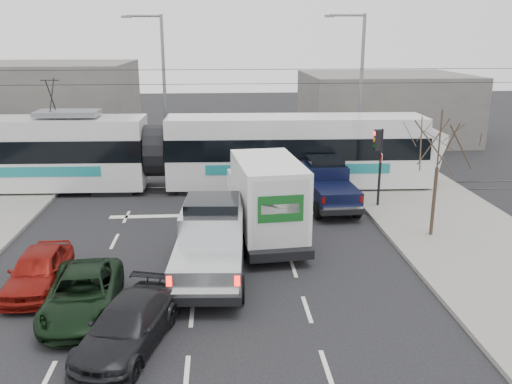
{
  "coord_description": "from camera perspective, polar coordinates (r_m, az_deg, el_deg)",
  "views": [
    {
      "loc": [
        -0.84,
        -17.32,
        7.83
      ],
      "look_at": [
        0.64,
        3.4,
        1.8
      ],
      "focal_mm": 38.0,
      "sensor_mm": 36.0,
      "label": 1
    }
  ],
  "objects": [
    {
      "name": "silver_pickup",
      "position": [
        18.64,
        -4.72,
        -4.85
      ],
      "size": [
        2.62,
        6.53,
        2.32
      ],
      "rotation": [
        0.0,
        0.0,
        -0.06
      ],
      "color": "black",
      "rests_on": "ground"
    },
    {
      "name": "building_right",
      "position": [
        43.59,
        13.25,
        8.74
      ],
      "size": [
        12.0,
        10.0,
        5.0
      ],
      "primitive_type": "cube",
      "color": "slate",
      "rests_on": "ground"
    },
    {
      "name": "sidewalk_right",
      "position": [
        21.37,
        23.85,
        -6.55
      ],
      "size": [
        6.0,
        60.0,
        0.15
      ],
      "primitive_type": "cube",
      "color": "gray",
      "rests_on": "ground"
    },
    {
      "name": "street_lamp_near",
      "position": [
        32.48,
        10.69,
        11.11
      ],
      "size": [
        2.38,
        0.25,
        9.0
      ],
      "color": "slate",
      "rests_on": "ground"
    },
    {
      "name": "catenary",
      "position": [
        27.61,
        -2.31,
        7.95
      ],
      "size": [
        60.0,
        0.2,
        7.0
      ],
      "color": "black",
      "rests_on": "ground"
    },
    {
      "name": "rails",
      "position": [
        28.43,
        -2.22,
        0.21
      ],
      "size": [
        60.0,
        1.6,
        0.03
      ],
      "primitive_type": "cube",
      "color": "#33302D",
      "rests_on": "ground"
    },
    {
      "name": "dark_car",
      "position": [
        14.78,
        -13.37,
        -13.56
      ],
      "size": [
        2.75,
        4.5,
        1.22
      ],
      "primitive_type": "imported",
      "rotation": [
        0.0,
        0.0,
        -0.27
      ],
      "color": "black",
      "rests_on": "ground"
    },
    {
      "name": "ground",
      "position": [
        19.02,
        -1.2,
        -8.12
      ],
      "size": [
        120.0,
        120.0,
        0.0
      ],
      "primitive_type": "plane",
      "color": "black",
      "rests_on": "ground"
    },
    {
      "name": "building_left",
      "position": [
        41.74,
        -22.66,
        8.31
      ],
      "size": [
        14.0,
        10.0,
        6.0
      ],
      "primitive_type": "cube",
      "color": "slate",
      "rests_on": "ground"
    },
    {
      "name": "green_car",
      "position": [
        16.75,
        -17.79,
        -10.17
      ],
      "size": [
        2.38,
        4.55,
        1.22
      ],
      "primitive_type": "imported",
      "rotation": [
        0.0,
        0.0,
        0.08
      ],
      "color": "black",
      "rests_on": "ground"
    },
    {
      "name": "red_car",
      "position": [
        18.68,
        -21.91,
        -7.62
      ],
      "size": [
        1.62,
        3.91,
        1.32
      ],
      "primitive_type": "imported",
      "rotation": [
        0.0,
        0.0,
        0.02
      ],
      "color": "maroon",
      "rests_on": "ground"
    },
    {
      "name": "street_lamp_far",
      "position": [
        33.6,
        -9.97,
        11.31
      ],
      "size": [
        2.38,
        0.25,
        9.0
      ],
      "color": "slate",
      "rests_on": "ground"
    },
    {
      "name": "tram",
      "position": [
        28.56,
        -10.55,
        4.17
      ],
      "size": [
        27.91,
        3.57,
        5.68
      ],
      "rotation": [
        0.0,
        0.0,
        -0.03
      ],
      "color": "silver",
      "rests_on": "ground"
    },
    {
      "name": "traffic_signal",
      "position": [
        25.43,
        12.76,
        4.24
      ],
      "size": [
        0.44,
        0.44,
        3.6
      ],
      "color": "black",
      "rests_on": "ground"
    },
    {
      "name": "box_truck",
      "position": [
        21.25,
        0.96,
        -0.75
      ],
      "size": [
        2.93,
        6.83,
        3.32
      ],
      "rotation": [
        0.0,
        0.0,
        0.1
      ],
      "color": "black",
      "rests_on": "ground"
    },
    {
      "name": "navy_pickup",
      "position": [
        25.89,
        7.52,
        0.91
      ],
      "size": [
        2.22,
        5.25,
        2.18
      ],
      "rotation": [
        0.0,
        0.0,
        0.05
      ],
      "color": "black",
      "rests_on": "ground"
    },
    {
      "name": "bare_tree",
      "position": [
        21.91,
        18.72,
        4.71
      ],
      "size": [
        2.4,
        2.4,
        5.0
      ],
      "color": "#47382B",
      "rests_on": "ground"
    }
  ]
}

